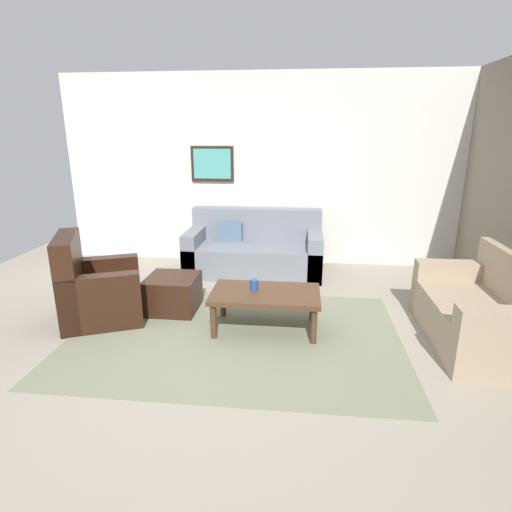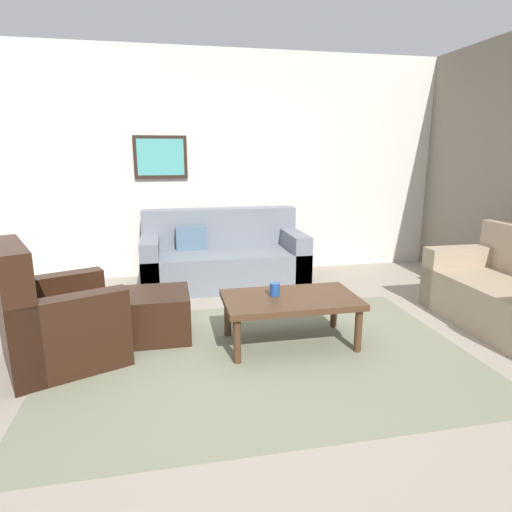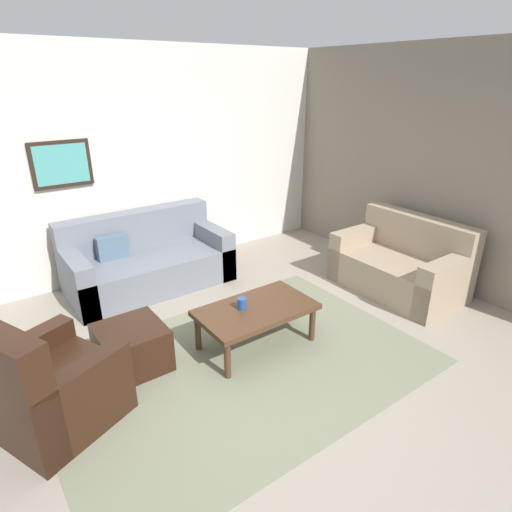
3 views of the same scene
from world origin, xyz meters
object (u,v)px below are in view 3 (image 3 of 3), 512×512
at_px(coffee_table, 256,312).
at_px(framed_artwork, 61,164).
at_px(cup, 242,304).
at_px(couch_main, 146,261).
at_px(armchair_leather, 45,392).
at_px(couch_loveseat, 403,266).
at_px(ottoman, 132,347).

distance_m(coffee_table, framed_artwork, 2.78).
bearing_deg(cup, couch_main, 96.18).
xyz_separation_m(coffee_table, framed_artwork, (-1.01, 2.33, 1.15)).
relative_size(armchair_leather, cup, 9.64).
bearing_deg(cup, couch_loveseat, -2.90).
bearing_deg(couch_loveseat, couch_main, 141.76).
bearing_deg(coffee_table, cup, 154.59).
bearing_deg(coffee_table, couch_main, 99.60).
relative_size(ottoman, framed_artwork, 0.87).
bearing_deg(armchair_leather, couch_loveseat, -1.40).
xyz_separation_m(couch_main, framed_artwork, (-0.69, 0.43, 1.21)).
distance_m(armchair_leather, coffee_table, 1.85).
distance_m(couch_main, ottoman, 1.71).
distance_m(couch_main, cup, 1.85).
xyz_separation_m(couch_loveseat, cup, (-2.28, 0.12, 0.17)).
distance_m(couch_main, couch_loveseat, 3.15).
height_order(coffee_table, cup, cup).
bearing_deg(cup, coffee_table, -25.41).
distance_m(armchair_leather, ottoman, 0.83).
height_order(couch_main, armchair_leather, armchair_leather).
xyz_separation_m(couch_loveseat, framed_artwork, (-3.17, 2.38, 1.21)).
xyz_separation_m(armchair_leather, cup, (1.73, 0.02, 0.16)).
height_order(couch_main, cup, couch_main).
relative_size(cup, framed_artwork, 0.17).
bearing_deg(couch_loveseat, framed_artwork, 143.01).
bearing_deg(couch_loveseat, ottoman, 172.57).
bearing_deg(ottoman, cup, -17.62).
distance_m(couch_loveseat, framed_artwork, 4.14).
xyz_separation_m(armchair_leather, coffee_table, (1.85, -0.04, 0.05)).
distance_m(ottoman, framed_artwork, 2.36).
relative_size(armchair_leather, coffee_table, 0.95).
bearing_deg(armchair_leather, couch_main, 50.40).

